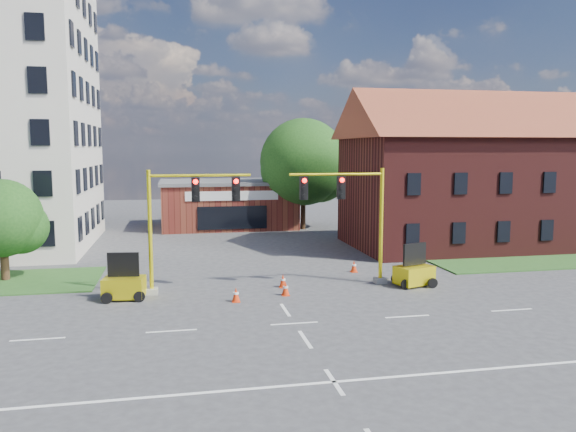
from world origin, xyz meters
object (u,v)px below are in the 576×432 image
at_px(signal_mast_west, 184,216).
at_px(trailer_east, 414,273).
at_px(trailer_west, 124,285).
at_px(pickup_white, 426,237).
at_px(signal_mast_east, 352,212).

relative_size(signal_mast_west, trailer_east, 2.80).
height_order(trailer_west, trailer_east, trailer_west).
distance_m(trailer_east, pickup_white, 12.30).
xyz_separation_m(signal_mast_west, trailer_west, (-2.91, -0.66, -3.24)).
xyz_separation_m(trailer_west, trailer_east, (14.82, -0.21, -0.00)).
bearing_deg(trailer_east, pickup_white, 43.45).
bearing_deg(pickup_white, trailer_west, 142.36).
xyz_separation_m(signal_mast_east, pickup_white, (8.95, 10.00, -3.17)).
relative_size(signal_mast_east, trailer_east, 2.80).
relative_size(signal_mast_east, trailer_west, 2.85).
bearing_deg(signal_mast_west, trailer_east, -4.18).
bearing_deg(signal_mast_east, pickup_white, 48.19).
height_order(signal_mast_east, pickup_white, signal_mast_east).
relative_size(trailer_east, pickup_white, 0.41).
relative_size(trailer_west, pickup_white, 0.40).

